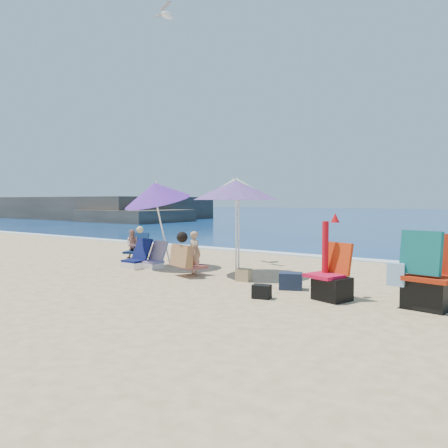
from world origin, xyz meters
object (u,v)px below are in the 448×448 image
Objects in this scene: person_left at (134,244)px; seagull at (167,15)px; umbrella_turquoise at (236,190)px; camp_chair_left at (332,283)px; camp_chair_right at (427,281)px; chair_rainbow at (153,261)px; furled_umbrella at (327,251)px; chair_navy at (136,260)px; umbrella_blue at (156,192)px; person_center at (189,254)px; umbrella_striped at (236,189)px.

seagull reaches higher than person_left.
umbrella_turquoise is 3.22m from camp_chair_left.
person_left is at bearing 168.72° from camp_chair_right.
person_left is (-1.76, 1.04, 0.23)m from chair_rainbow.
furled_umbrella is 0.52m from camp_chair_left.
person_left is at bearing 138.53° from chair_navy.
person_left reaches higher than chair_navy.
person_center is (1.36, -0.41, -1.32)m from umbrella_blue.
furled_umbrella is at bearing -23.07° from umbrella_striped.
umbrella_blue is 4.79m from seagull.
person_center is at bearing -12.22° from chair_rainbow.
umbrella_turquoise is 1.68m from person_center.
camp_chair_left is at bearing -23.96° from umbrella_striped.
person_left is (-7.83, 1.56, -0.02)m from camp_chair_right.
camp_chair_left is at bearing -170.10° from camp_chair_right.
chair_rainbow is 6.10m from camp_chair_right.
camp_chair_right is at bearing -2.79° from chair_navy.
chair_rainbow is 0.69× the size of camp_chair_left.
seagull is at bearing 10.12° from person_left.
umbrella_turquoise reaches higher than person_left.
camp_chair_left is at bearing -38.49° from furled_umbrella.
person_left is at bearing 164.47° from camp_chair_left.
seagull is (-0.31, 1.45, 6.22)m from chair_navy.
umbrella_turquoise is at bearing 12.52° from chair_navy.
furled_umbrella reaches higher than camp_chair_right.
person_center is at bearing -16.65° from umbrella_blue.
person_center is at bearing -2.92° from chair_navy.
chair_navy is at bearing -167.48° from umbrella_turquoise.
person_center is at bearing -140.02° from umbrella_turquoise.
seagull is (-5.24, 1.89, 5.63)m from furled_umbrella.
umbrella_blue reaches higher than chair_rainbow.
person_center is (-0.75, -0.63, -1.36)m from umbrella_turquoise.
camp_chair_right is 7.99m from person_left.
umbrella_blue is 6.26m from camp_chair_right.
umbrella_striped reaches higher than chair_navy.
umbrella_striped is at bearing -16.76° from seagull.
umbrella_striped is 3.36× the size of chair_rainbow.
umbrella_blue is 2.37× the size of camp_chair_left.
chair_navy is at bearing 174.83° from furled_umbrella.
chair_navy is 0.72× the size of seagull.
furled_umbrella is 2.03× the size of chair_navy.
chair_rainbow is at bearing -30.64° from person_left.
furled_umbrella is at bearing -19.85° from seagull.
chair_rainbow is at bearing 170.88° from camp_chair_left.
umbrella_blue reaches higher than person_center.
camp_chair_right is 9.17m from seagull.
chair_rainbow is at bearing 175.10° from camp_chair_right.
umbrella_turquoise is at bearing 6.09° from umbrella_blue.
umbrella_striped reaches higher than chair_rainbow.
furled_umbrella is 1.51× the size of camp_chair_left.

